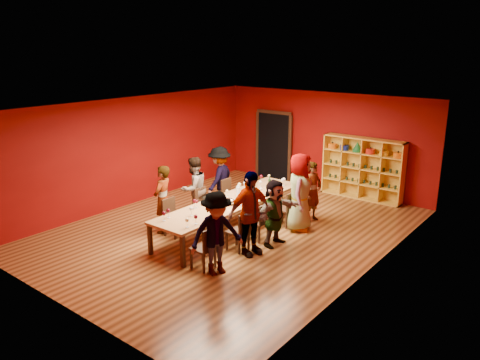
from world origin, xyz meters
name	(u,v)px	position (x,y,z in m)	size (l,w,h in m)	color
room_shell	(232,170)	(0.00, 0.00, 1.50)	(7.10, 9.10, 3.04)	#5A3518
tasting_table	(232,203)	(0.00, 0.00, 0.70)	(1.10, 4.50, 0.75)	#A67545
doorway	(274,146)	(-1.80, 4.43, 1.12)	(1.40, 0.17, 2.30)	black
shelving_unit	(363,165)	(1.40, 4.32, 0.98)	(2.40, 0.40, 1.80)	gold
chair_person_left_1	(172,215)	(-0.91, -1.11, 0.50)	(0.42, 0.42, 0.89)	black
person_left_1	(163,199)	(-1.21, -1.11, 0.82)	(0.60, 0.44, 1.64)	pink
chair_person_left_2	(204,203)	(-0.91, -0.02, 0.50)	(0.42, 0.42, 0.89)	black
person_left_2	(194,189)	(-1.24, -0.02, 0.82)	(0.80, 0.44, 1.64)	#161F3D
chair_person_left_3	(229,194)	(-0.91, 1.00, 0.50)	(0.42, 0.42, 0.89)	black
person_left_3	(220,178)	(-1.25, 1.00, 0.87)	(1.12, 0.46, 1.73)	#515056
chair_person_right_0	(206,246)	(0.91, -1.94, 0.50)	(0.42, 0.42, 0.89)	black
person_right_0	(216,233)	(1.19, -1.94, 0.84)	(1.09, 0.45, 1.69)	#5F7FC4
chair_person_right_1	(241,229)	(0.91, -0.82, 0.50)	(0.42, 0.42, 0.89)	black
person_right_1	(250,213)	(1.16, -0.82, 0.92)	(1.08, 0.49, 1.84)	#131734
chair_person_right_2	(260,220)	(0.91, -0.09, 0.50)	(0.42, 0.42, 0.89)	black
person_right_2	(275,213)	(1.29, -0.09, 0.76)	(1.41, 0.41, 1.52)	#4C4D52
chair_person_right_3	(287,207)	(0.91, 1.04, 0.50)	(0.42, 0.42, 0.89)	black
person_right_3	(300,192)	(1.25, 1.04, 0.95)	(0.93, 0.51, 1.90)	#48484D
chair_person_right_4	(302,200)	(0.91, 1.77, 0.50)	(0.42, 0.42, 0.89)	black
person_right_4	(313,192)	(1.20, 1.77, 0.77)	(0.56, 0.41, 1.55)	beige
wine_glass_0	(197,202)	(-0.32, -0.88, 0.88)	(0.07, 0.07, 0.18)	silver
wine_glass_1	(219,209)	(0.37, -0.90, 0.88)	(0.07, 0.07, 0.18)	silver
wine_glass_2	(267,188)	(0.33, 0.98, 0.90)	(0.08, 0.08, 0.21)	silver
wine_glass_3	(168,211)	(-0.34, -1.76, 0.90)	(0.09, 0.09, 0.21)	silver
wine_glass_4	(260,182)	(-0.12, 1.34, 0.88)	(0.07, 0.07, 0.18)	silver
wine_glass_5	(191,209)	(-0.04, -1.35, 0.90)	(0.08, 0.08, 0.21)	silver
wine_glass_6	(261,189)	(0.27, 0.82, 0.88)	(0.07, 0.07, 0.18)	silver
wine_glass_7	(215,207)	(0.28, -0.93, 0.91)	(0.09, 0.09, 0.22)	silver
wine_glass_8	(219,194)	(-0.30, -0.13, 0.89)	(0.08, 0.08, 0.19)	silver
wine_glass_9	(164,214)	(-0.28, -1.93, 0.91)	(0.09, 0.09, 0.21)	silver
wine_glass_10	(269,176)	(-0.29, 1.97, 0.88)	(0.07, 0.07, 0.18)	silver
wine_glass_11	(243,194)	(0.12, 0.29, 0.88)	(0.07, 0.07, 0.18)	silver
wine_glass_12	(244,198)	(0.34, 0.04, 0.89)	(0.08, 0.08, 0.19)	silver
wine_glass_13	(282,181)	(0.26, 1.79, 0.89)	(0.08, 0.08, 0.20)	silver
wine_glass_14	(261,177)	(-0.36, 1.70, 0.91)	(0.09, 0.09, 0.22)	silver
wine_glass_15	(187,220)	(0.37, -1.90, 0.90)	(0.08, 0.08, 0.21)	silver
wine_glass_16	(240,199)	(0.35, -0.12, 0.90)	(0.08, 0.08, 0.21)	silver
wine_glass_17	(284,180)	(0.28, 1.84, 0.90)	(0.08, 0.08, 0.21)	silver
wine_glass_18	(245,183)	(-0.33, 0.93, 0.90)	(0.09, 0.09, 0.21)	silver
wine_glass_19	(239,185)	(-0.34, 0.72, 0.91)	(0.09, 0.09, 0.22)	silver
wine_glass_20	(219,199)	(-0.04, -0.41, 0.89)	(0.08, 0.08, 0.19)	silver
wine_glass_21	(227,192)	(-0.30, 0.17, 0.88)	(0.07, 0.07, 0.18)	silver
wine_glass_22	(196,217)	(0.38, -1.65, 0.90)	(0.08, 0.08, 0.21)	silver
wine_glass_23	(195,202)	(-0.32, -0.96, 0.91)	(0.09, 0.09, 0.22)	silver
spittoon_bowl	(229,201)	(0.10, -0.24, 0.82)	(0.29, 0.29, 0.16)	silver
carafe_a	(238,191)	(-0.11, 0.39, 0.87)	(0.12, 0.12, 0.27)	silver
carafe_b	(222,204)	(0.19, -0.59, 0.85)	(0.11, 0.11, 0.23)	silver
wine_bottle	(269,183)	(0.09, 1.45, 0.87)	(0.10, 0.10, 0.31)	#123218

